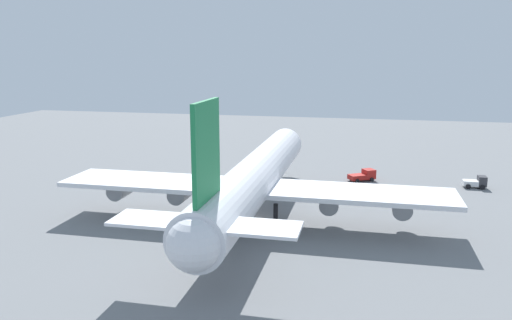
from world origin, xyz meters
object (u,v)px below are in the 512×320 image
at_px(cargo_airplane, 256,177).
at_px(safety_cone_nose, 273,173).
at_px(maintenance_van, 363,175).
at_px(cargo_loader, 476,182).

distance_m(cargo_airplane, safety_cone_nose, 29.77).
relative_size(cargo_airplane, safety_cone_nose, 103.63).
bearing_deg(maintenance_van, cargo_loader, -92.75).
distance_m(maintenance_van, safety_cone_nose, 18.94).
distance_m(cargo_loader, maintenance_van, 21.29).
relative_size(cargo_loader, maintenance_van, 0.72).
bearing_deg(safety_cone_nose, maintenance_van, -93.78).
bearing_deg(safety_cone_nose, cargo_loader, -93.23).
bearing_deg(cargo_loader, safety_cone_nose, 86.77).
height_order(maintenance_van, safety_cone_nose, maintenance_van).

